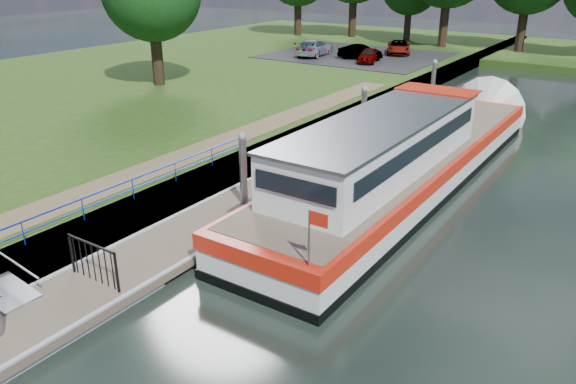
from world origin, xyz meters
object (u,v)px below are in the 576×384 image
Objects in this scene: car_c at (314,48)px; car_d at (399,47)px; car_a at (369,55)px; pontoon at (312,171)px; barge at (412,156)px; car_b at (360,52)px.

car_c is 1.14× the size of car_d.
car_d is (0.20, 5.33, 0.01)m from car_a.
car_c is 7.33m from car_d.
car_a is at bearing -115.64° from car_d.
barge is (3.60, 1.67, 0.90)m from pontoon.
barge is 6.03× the size of car_b.
car_a is 0.70× the size of car_c.
pontoon is at bearing 112.96° from car_c.
car_a is (-12.04, 20.44, 0.30)m from barge.
barge is at bearing -73.75° from car_a.
pontoon is 7.43× the size of car_d.
barge is at bearing 121.29° from car_c.
car_c reaches higher than car_d.
car_c is at bearing 121.31° from pontoon.
barge reaches higher than car_c.
car_a is 0.93× the size of car_b.
barge is 28.37m from car_d.
car_d is (5.51, 4.84, -0.11)m from car_c.
pontoon is 8.56× the size of car_b.
car_c reaches higher than car_a.
car_b is 0.87× the size of car_d.
barge is 25.09m from car_b.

